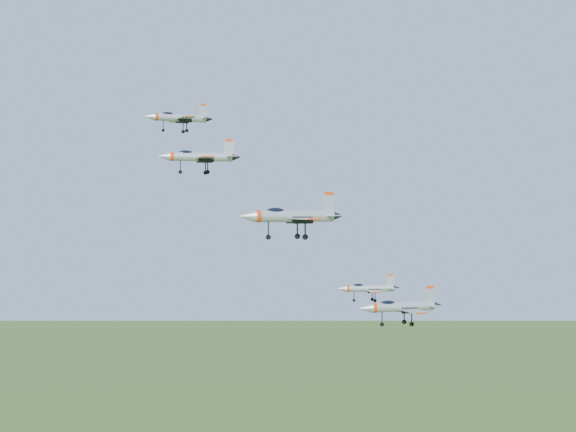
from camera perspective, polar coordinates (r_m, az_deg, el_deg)
name	(u,v)px	position (r m, az deg, el deg)	size (l,w,h in m)	color
jet_lead	(178,118)	(132.44, -7.81, 6.95)	(11.65, 9.57, 3.12)	#A7ADB4
jet_left_high	(199,156)	(121.91, -6.38, 4.23)	(12.79, 10.68, 3.42)	#A7ADB4
jet_right_high	(291,216)	(97.75, 0.23, 0.02)	(13.83, 11.35, 3.71)	#A7ADB4
jet_left_low	(368,288)	(135.41, 5.69, -5.12)	(10.75, 9.10, 2.91)	#A7ADB4
jet_right_low	(400,306)	(115.15, 7.98, -6.39)	(12.99, 10.74, 3.47)	#A7ADB4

